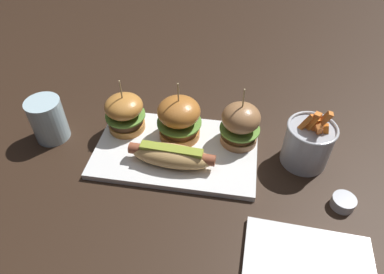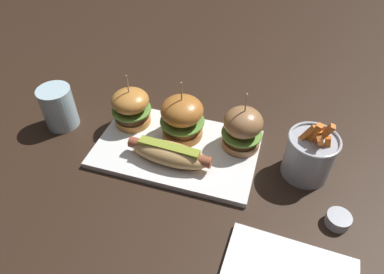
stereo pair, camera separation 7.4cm
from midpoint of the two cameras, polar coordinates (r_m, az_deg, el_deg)
ground_plane at (r=0.79m, az=-5.31°, el=-2.69°), size 3.00×3.00×0.00m
platter_main at (r=0.78m, az=-5.34°, el=-2.33°), size 0.36×0.22×0.01m
hot_dog at (r=0.73m, az=-6.33°, el=-3.17°), size 0.19×0.07×0.05m
slider_left at (r=0.81m, az=-13.66°, el=3.81°), size 0.09×0.09×0.13m
slider_center at (r=0.77m, az=-4.83°, el=2.95°), size 0.10×0.10×0.15m
slider_right at (r=0.76m, az=5.28°, el=2.04°), size 0.09×0.09×0.14m
fries_bucket at (r=0.76m, az=16.09°, el=-1.14°), size 0.10×0.10×0.15m
sauce_ramekin at (r=0.73m, az=21.19°, el=-10.20°), size 0.05×0.05×0.02m
water_glass at (r=0.87m, az=-25.10°, el=2.51°), size 0.08×0.08×0.10m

